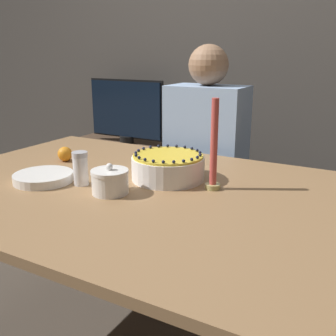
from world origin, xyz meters
TOP-DOWN VIEW (x-y plane):
  - wall_behind at (0.00, 1.40)m, footprint 8.00×0.05m
  - dining_table at (0.00, 0.00)m, footprint 1.56×1.12m
  - cake at (0.10, 0.13)m, footprint 0.28×0.28m
  - sugar_bowl at (-0.00, -0.10)m, footprint 0.13×0.13m
  - sugar_shaker at (-0.15, -0.08)m, footprint 0.06×0.06m
  - plate_stack at (-0.30, -0.12)m, footprint 0.22×0.22m
  - candle at (0.29, 0.11)m, footprint 0.05×0.05m
  - orange_fruit_0 at (-0.43, 0.14)m, footprint 0.06×0.06m
  - person_man_blue_shirt at (-0.02, 0.76)m, footprint 0.40×0.34m
  - side_cabinet at (-0.81, 1.15)m, footprint 0.87×0.42m
  - tv_monitor at (-0.81, 1.15)m, footprint 0.59×0.10m

SIDE VIEW (x-z plane):
  - side_cabinet at x=-0.81m, z-range 0.00..0.57m
  - person_man_blue_shirt at x=-0.02m, z-range -0.08..1.15m
  - dining_table at x=0.00m, z-range 0.27..1.00m
  - plate_stack at x=-0.30m, z-range 0.73..0.76m
  - orange_fruit_0 at x=-0.43m, z-range 0.73..0.79m
  - sugar_bowl at x=0.00m, z-range 0.72..0.83m
  - cake at x=0.10m, z-range 0.72..0.83m
  - sugar_shaker at x=-0.15m, z-range 0.73..0.85m
  - tv_monitor at x=-0.81m, z-range 0.58..1.02m
  - candle at x=0.29m, z-range 0.70..1.02m
  - wall_behind at x=0.00m, z-range 0.00..2.60m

